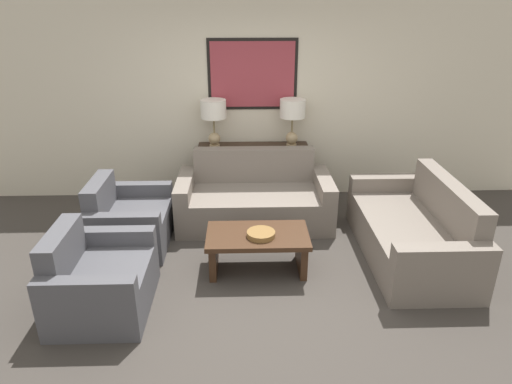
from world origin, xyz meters
The scene contains 11 objects.
ground_plane centered at (0.00, 0.00, 0.00)m, with size 20.00×20.00×0.00m, color #3D3833.
back_wall centered at (0.00, 2.31, 1.33)m, with size 7.75×0.12×2.65m.
console_table centered at (0.00, 2.04, 0.40)m, with size 1.49×0.38×0.79m.
table_lamp_left centered at (-0.52, 2.04, 1.24)m, with size 0.34×0.34×0.62m.
table_lamp_right centered at (0.52, 2.04, 1.24)m, with size 0.34×0.34×0.62m.
couch_by_back_wall centered at (0.00, 1.38, 0.29)m, with size 1.90×0.93×0.86m.
couch_by_side centered at (1.71, 0.48, 0.29)m, with size 0.93×1.90×0.86m.
coffee_table centered at (0.00, 0.24, 0.30)m, with size 1.04×0.60×0.42m.
decorative_bowl centered at (0.03, 0.18, 0.45)m, with size 0.29×0.29×0.05m.
armchair_near_back_wall centered at (-1.45, 0.83, 0.28)m, with size 0.82×1.00×0.79m.
armchair_near_camera centered at (-1.45, -0.34, 0.28)m, with size 0.82×1.00×0.79m.
Camera 1 is at (-0.14, -3.85, 2.65)m, focal length 32.00 mm.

